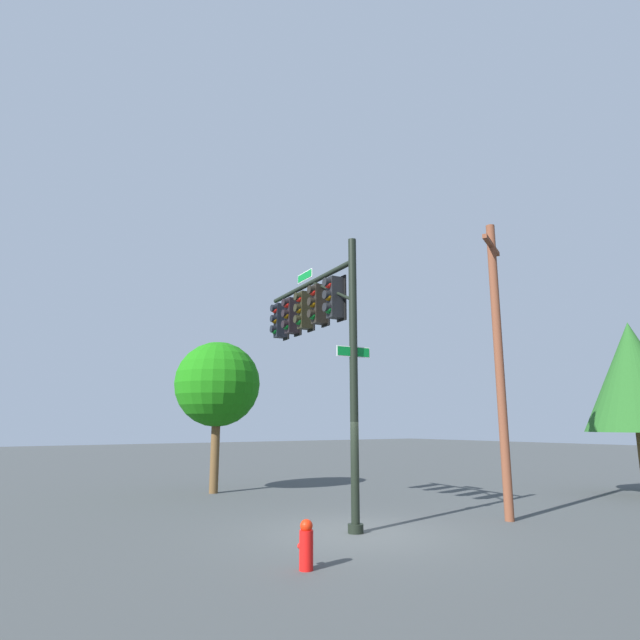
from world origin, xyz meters
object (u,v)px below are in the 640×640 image
at_px(tree_near, 217,385).
at_px(utility_pole, 499,359).
at_px(signal_pole_assembly, 314,323).
at_px(tree_mid, 634,376).
at_px(fire_hydrant, 306,545).

bearing_deg(tree_near, utility_pole, -157.26).
height_order(signal_pole_assembly, tree_near, signal_pole_assembly).
relative_size(signal_pole_assembly, utility_pole, 0.88).
distance_m(signal_pole_assembly, tree_mid, 12.40).
relative_size(signal_pole_assembly, fire_hydrant, 8.52).
height_order(utility_pole, fire_hydrant, utility_pole).
xyz_separation_m(signal_pole_assembly, tree_mid, (-2.85, -12.02, -1.11)).
bearing_deg(utility_pole, tree_near, 22.74).
xyz_separation_m(tree_near, tree_mid, (-9.33, -12.03, 0.23)).
relative_size(fire_hydrant, tree_mid, 0.14).
xyz_separation_m(signal_pole_assembly, tree_near, (6.47, 0.02, -1.34)).
bearing_deg(fire_hydrant, tree_mid, -85.50).
distance_m(utility_pole, fire_hydrant, 7.89).
height_order(utility_pole, tree_mid, utility_pole).
xyz_separation_m(signal_pole_assembly, utility_pole, (-3.10, -4.00, -1.06)).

